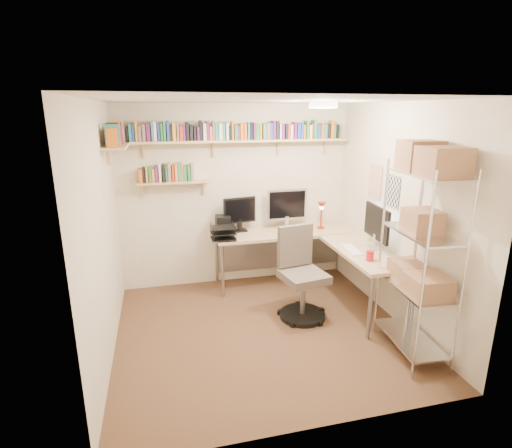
% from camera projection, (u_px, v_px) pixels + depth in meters
% --- Properties ---
extents(ground, '(3.20, 3.20, 0.00)m').
position_uv_depth(ground, '(263.00, 330.00, 4.52)').
color(ground, '#472A1E').
rests_on(ground, ground).
extents(room_shell, '(3.24, 3.04, 2.52)m').
position_uv_depth(room_shell, '(264.00, 197.00, 4.11)').
color(room_shell, beige).
rests_on(room_shell, ground).
extents(wall_shelves, '(3.12, 1.09, 0.80)m').
position_uv_depth(wall_shelves, '(206.00, 141.00, 5.09)').
color(wall_shelves, tan).
rests_on(wall_shelves, ground).
extents(corner_desk, '(2.07, 2.02, 1.35)m').
position_uv_depth(corner_desk, '(295.00, 237.00, 5.37)').
color(corner_desk, tan).
rests_on(corner_desk, ground).
extents(office_chair, '(0.58, 0.58, 1.10)m').
position_uv_depth(office_chair, '(301.00, 280.00, 4.75)').
color(office_chair, black).
rests_on(office_chair, ground).
extents(wire_rack, '(0.48, 0.87, 2.14)m').
position_uv_depth(wire_rack, '(424.00, 222.00, 3.74)').
color(wire_rack, silver).
rests_on(wire_rack, ground).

